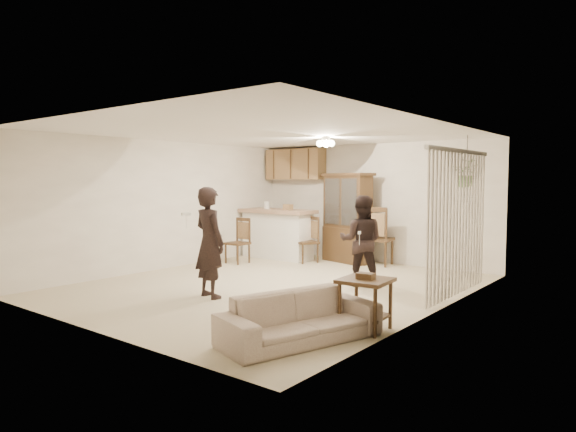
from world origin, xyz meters
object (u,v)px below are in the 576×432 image
Objects in this scene: sofa at (300,308)px; chair_hutch_right at (378,249)px; chair_bar at (237,250)px; china_hutch at (347,218)px; side_table at (365,303)px; adult at (209,237)px; child at (361,245)px; chair_hutch_left at (306,250)px.

sofa is 5.27m from chair_hutch_right.
china_hutch is at bearing 41.64° from chair_bar.
chair_hutch_right reaches higher than chair_bar.
chair_hutch_right is at bearing 19.83° from china_hutch.
side_table is at bearing -41.06° from china_hutch.
sofa is 2.80× the size of side_table.
adult is 2.51m from child.
chair_hutch_left is at bearing -66.10° from adult.
side_table is 0.71× the size of chair_bar.
chair_bar is at bearing 23.74° from chair_hutch_right.
child is 2.20m from chair_hutch_right.
adult is 0.96× the size of china_hutch.
chair_hutch_right is at bearing 33.20° from chair_bar.
child reaches higher than side_table.
sofa is 1.39× the size of child.
chair_hutch_left is at bearing 53.09° from sofa.
chair_hutch_left is (1.07, 0.98, 0.01)m from chair_bar.
adult reaches higher than chair_hutch_right.
china_hutch is (-2.43, 4.93, 0.56)m from sofa.
adult is at bearing -73.12° from china_hutch.
chair_hutch_right is (0.58, 4.13, -0.56)m from adult.
chair_hutch_left is at bearing -58.40° from child.
adult is 2.71m from side_table.
chair_hutch_right is (1.36, 0.62, 0.07)m from chair_hutch_left.
adult is (-2.30, 0.85, 0.53)m from sofa.
chair_bar is at bearing -110.00° from chair_hutch_left.
china_hutch is 2.81× the size of side_table.
side_table is at bearing -5.18° from sofa.
child is 3.26m from chair_bar.
chair_hutch_right is (-0.76, 2.03, -0.34)m from child.
adult is at bearing 87.49° from sofa.
china_hutch reaches higher than chair_hutch_left.
chair_hutch_left is (-0.66, -0.56, -0.66)m from china_hutch.
chair_bar is (-1.73, -1.54, -0.66)m from china_hutch.
side_table is (0.34, 0.80, -0.05)m from sofa.
china_hutch is 2.00× the size of chair_bar.
side_table is 0.69× the size of chair_hutch_left.
sofa is 1.00× the size of china_hutch.
sofa is 3.12m from child.
china_hutch reaches higher than side_table.
side_table is (1.30, -2.15, -0.36)m from child.
child reaches higher than chair_bar.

